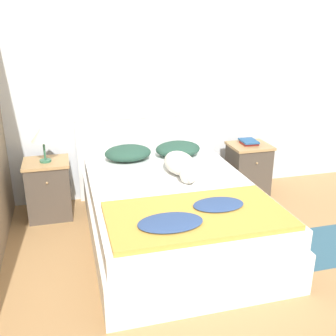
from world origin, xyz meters
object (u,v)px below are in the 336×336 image
Objects in this scene: bed at (174,213)px; dog at (181,165)px; nightstand_right at (248,169)px; pillow_right at (178,149)px; book_stack at (249,142)px; pillow_left at (128,153)px; nightstand_left at (49,189)px; table_lamp at (43,135)px.

dog is at bearing 62.95° from bed.
nightstand_right is 1.10m from dog.
book_stack is at bearing -1.54° from pillow_right.
pillow_left is 0.66m from dog.
bed is 1.33m from nightstand_left.
nightstand_right is 1.23× the size of pillow_left.
pillow_right is 0.69× the size of dog.
nightstand_left is 2.18m from nightstand_right.
nightstand_right is 2.55× the size of book_stack.
nightstand_left is 1.39m from pillow_right.
bed is 1.33m from nightstand_right.
pillow_right is (0.27, 0.80, 0.34)m from bed.
pillow_right is 1.39m from table_lamp.
nightstand_right is (2.18, 0.00, 0.00)m from nightstand_left.
dog is at bearing -20.18° from table_lamp.
table_lamp reaches higher than nightstand_left.
dog is (-0.94, -0.47, 0.31)m from nightstand_right.
table_lamp is at bearing -90.00° from nightstand_left.
pillow_right reaches higher than bed.
pillow_left is 2.07× the size of book_stack.
nightstand_left is at bearing -178.08° from pillow_right.
nightstand_right is at bearing -86.28° from book_stack.
dog is 1.98× the size of table_lamp.
bed is at bearing -144.28° from book_stack.
book_stack is (0.82, -0.02, 0.02)m from pillow_right.
book_stack is (1.09, 0.78, 0.36)m from bed.
table_lamp is (-2.18, -0.02, 0.56)m from nightstand_right.
pillow_right is at bearing 2.60° from table_lamp.
pillow_left is (0.82, 0.05, 0.30)m from nightstand_left.
pillow_left is 1.36× the size of table_lamp.
pillow_left is 0.54m from pillow_right.
pillow_right is at bearing 1.92° from nightstand_left.
nightstand_right is at bearing 0.42° from table_lamp.
book_stack is (1.36, -0.02, 0.02)m from pillow_left.
nightstand_left is at bearing -176.81° from pillow_left.
nightstand_left is 1.23× the size of pillow_left.
bed is 1.39m from book_stack.
nightstand_right is 0.84× the size of dog.
dog is 3.02× the size of book_stack.
pillow_left is (-1.36, 0.05, 0.30)m from nightstand_right.
book_stack reaches higher than bed.
table_lamp reaches higher than dog.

